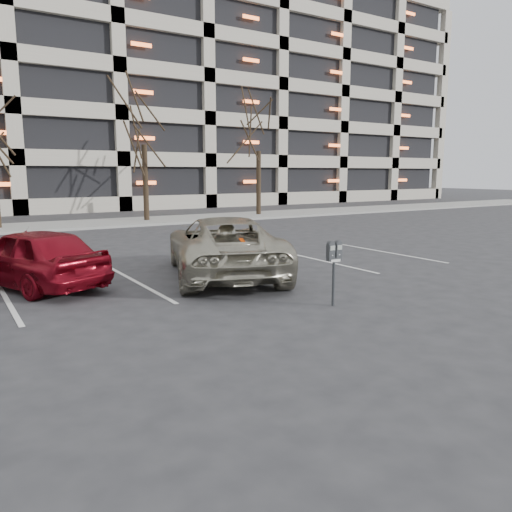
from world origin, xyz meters
TOP-DOWN VIEW (x-y plane):
  - ground at (0.00, 0.00)m, footprint 140.00×140.00m
  - sidewalk at (0.00, 16.00)m, footprint 80.00×4.00m
  - stall_lines at (-1.40, 2.30)m, footprint 16.90×5.20m
  - parking_garage at (12.00, 33.84)m, footprint 52.00×20.00m
  - tree_c at (4.00, 16.00)m, footprint 3.91×3.91m
  - tree_d at (11.00, 16.00)m, footprint 3.75×3.75m
  - parking_meter at (1.12, -2.04)m, footprint 0.33×0.14m
  - suv_silver at (0.74, 1.66)m, footprint 4.18×5.91m
  - car_red at (-3.52, 2.81)m, footprint 3.03×4.35m

SIDE VIEW (x-z plane):
  - ground at x=0.00m, z-range 0.00..0.00m
  - stall_lines at x=-1.40m, z-range 0.00..0.01m
  - sidewalk at x=0.00m, z-range 0.00..0.12m
  - car_red at x=-3.52m, z-range 0.00..1.38m
  - suv_silver at x=0.74m, z-range 0.00..1.50m
  - parking_meter at x=1.12m, z-range 0.33..1.58m
  - tree_d at x=11.00m, z-range 1.90..10.42m
  - tree_c at x=4.00m, z-range 1.98..10.87m
  - parking_garage at x=12.00m, z-range -0.24..18.76m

